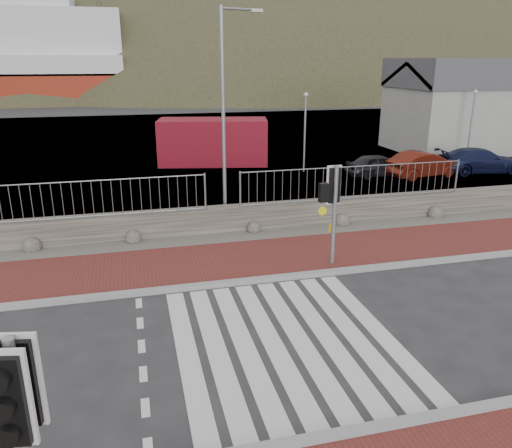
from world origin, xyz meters
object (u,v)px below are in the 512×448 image
object	(u,v)px
traffic_signal_near	(20,409)
car_c	(480,161)
car_b	(423,164)
shipping_container	(213,142)
car_a	(379,165)
streetlight	(226,108)
traffic_signal_far	(334,194)

from	to	relation	value
traffic_signal_near	car_c	distance (m)	25.92
traffic_signal_near	car_b	bearing A→B (deg)	58.82
shipping_container	car_a	size ratio (longest dim) A/B	1.80
streetlight	car_b	bearing A→B (deg)	9.31
streetlight	car_b	xyz separation A→B (m)	(11.11, 5.10, -3.50)
traffic_signal_far	traffic_signal_near	bearing A→B (deg)	46.55
traffic_signal_near	car_c	size ratio (longest dim) A/B	0.68
shipping_container	car_c	world-z (taller)	shipping_container
traffic_signal_far	streetlight	bearing A→B (deg)	-66.81
traffic_signal_near	traffic_signal_far	size ratio (longest dim) A/B	1.03
car_a	car_c	world-z (taller)	car_c
traffic_signal_far	car_a	world-z (taller)	traffic_signal_far
car_a	car_b	world-z (taller)	car_b
traffic_signal_near	car_a	distance (m)	22.59
traffic_signal_near	traffic_signal_far	distance (m)	10.18
car_a	shipping_container	bearing A→B (deg)	53.20
shipping_container	car_a	distance (m)	9.35
car_a	car_c	xyz separation A→B (m)	(5.56, -0.58, 0.08)
streetlight	car_a	bearing A→B (deg)	17.50
car_b	car_c	world-z (taller)	car_c
traffic_signal_near	car_c	xyz separation A→B (m)	(19.16, 17.39, -1.54)
traffic_signal_far	car_a	bearing A→B (deg)	-125.36
traffic_signal_near	shipping_container	world-z (taller)	traffic_signal_near
car_b	shipping_container	bearing A→B (deg)	48.23
car_c	car_b	bearing A→B (deg)	98.03
car_b	car_c	bearing A→B (deg)	-98.13
traffic_signal_far	car_b	bearing A→B (deg)	-134.80
traffic_signal_near	streetlight	world-z (taller)	streetlight
traffic_signal_far	streetlight	world-z (taller)	streetlight
traffic_signal_near	shipping_container	bearing A→B (deg)	86.83
shipping_container	car_a	world-z (taller)	shipping_container
shipping_container	car_c	xyz separation A→B (m)	(13.21, -5.92, -0.61)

